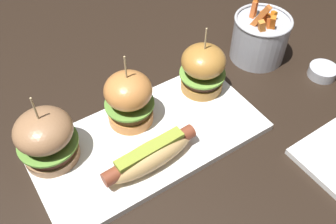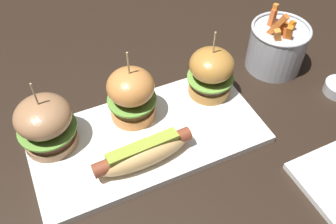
{
  "view_description": "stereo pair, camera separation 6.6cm",
  "coord_description": "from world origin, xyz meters",
  "px_view_note": "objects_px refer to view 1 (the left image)",
  "views": [
    {
      "loc": [
        -0.2,
        -0.37,
        0.54
      ],
      "look_at": [
        0.04,
        0.0,
        0.05
      ],
      "focal_mm": 39.85,
      "sensor_mm": 36.0,
      "label": 1
    },
    {
      "loc": [
        -0.14,
        -0.4,
        0.54
      ],
      "look_at": [
        0.04,
        0.0,
        0.05
      ],
      "focal_mm": 39.85,
      "sensor_mm": 36.0,
      "label": 2
    }
  ],
  "objects_px": {
    "slider_right": "(203,69)",
    "sauce_ramekin": "(323,71)",
    "platter_main": "(149,139)",
    "fries_bucket": "(260,37)",
    "hot_dog": "(150,155)",
    "slider_center": "(129,99)",
    "slider_left": "(46,138)"
  },
  "relations": [
    {
      "from": "slider_left",
      "to": "fries_bucket",
      "type": "distance_m",
      "value": 0.49
    },
    {
      "from": "platter_main",
      "to": "slider_right",
      "type": "height_order",
      "value": "slider_right"
    },
    {
      "from": "slider_center",
      "to": "slider_right",
      "type": "relative_size",
      "value": 1.04
    },
    {
      "from": "slider_center",
      "to": "hot_dog",
      "type": "bearing_deg",
      "value": -101.6
    },
    {
      "from": "slider_right",
      "to": "fries_bucket",
      "type": "relative_size",
      "value": 1.0
    },
    {
      "from": "hot_dog",
      "to": "fries_bucket",
      "type": "height_order",
      "value": "fries_bucket"
    },
    {
      "from": "platter_main",
      "to": "slider_center",
      "type": "bearing_deg",
      "value": 96.1
    },
    {
      "from": "sauce_ramekin",
      "to": "fries_bucket",
      "type": "bearing_deg",
      "value": 120.31
    },
    {
      "from": "slider_center",
      "to": "sauce_ramekin",
      "type": "xyz_separation_m",
      "value": [
        0.41,
        -0.11,
        -0.06
      ]
    },
    {
      "from": "hot_dog",
      "to": "sauce_ramekin",
      "type": "distance_m",
      "value": 0.43
    },
    {
      "from": "slider_right",
      "to": "sauce_ramekin",
      "type": "relative_size",
      "value": 2.4
    },
    {
      "from": "slider_left",
      "to": "slider_right",
      "type": "height_order",
      "value": "same"
    },
    {
      "from": "fries_bucket",
      "to": "slider_right",
      "type": "bearing_deg",
      "value": -171.8
    },
    {
      "from": "hot_dog",
      "to": "slider_left",
      "type": "bearing_deg",
      "value": 141.19
    },
    {
      "from": "slider_center",
      "to": "slider_left",
      "type": "bearing_deg",
      "value": -179.92
    },
    {
      "from": "hot_dog",
      "to": "platter_main",
      "type": "bearing_deg",
      "value": 62.33
    },
    {
      "from": "hot_dog",
      "to": "fries_bucket",
      "type": "relative_size",
      "value": 1.22
    },
    {
      "from": "slider_right",
      "to": "platter_main",
      "type": "bearing_deg",
      "value": -162.03
    },
    {
      "from": "hot_dog",
      "to": "slider_left",
      "type": "relative_size",
      "value": 1.23
    },
    {
      "from": "slider_left",
      "to": "slider_center",
      "type": "bearing_deg",
      "value": 0.08
    },
    {
      "from": "slider_right",
      "to": "sauce_ramekin",
      "type": "height_order",
      "value": "slider_right"
    },
    {
      "from": "hot_dog",
      "to": "slider_right",
      "type": "relative_size",
      "value": 1.22
    },
    {
      "from": "hot_dog",
      "to": "slider_center",
      "type": "relative_size",
      "value": 1.17
    },
    {
      "from": "slider_right",
      "to": "hot_dog",
      "type": "bearing_deg",
      "value": -150.55
    },
    {
      "from": "fries_bucket",
      "to": "platter_main",
      "type": "bearing_deg",
      "value": -167.09
    },
    {
      "from": "platter_main",
      "to": "sauce_ramekin",
      "type": "xyz_separation_m",
      "value": [
        0.4,
        -0.05,
        0.01
      ]
    },
    {
      "from": "sauce_ramekin",
      "to": "slider_right",
      "type": "bearing_deg",
      "value": 157.81
    },
    {
      "from": "platter_main",
      "to": "slider_left",
      "type": "xyz_separation_m",
      "value": [
        -0.16,
        0.05,
        0.06
      ]
    },
    {
      "from": "slider_left",
      "to": "sauce_ramekin",
      "type": "height_order",
      "value": "slider_left"
    },
    {
      "from": "platter_main",
      "to": "fries_bucket",
      "type": "bearing_deg",
      "value": 12.91
    },
    {
      "from": "platter_main",
      "to": "fries_bucket",
      "type": "relative_size",
      "value": 2.9
    },
    {
      "from": "fries_bucket",
      "to": "hot_dog",
      "type": "bearing_deg",
      "value": -160.21
    }
  ]
}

